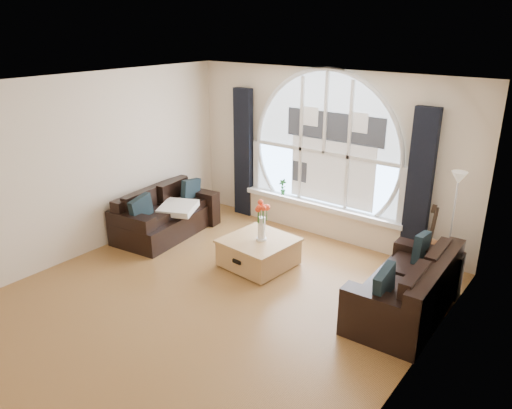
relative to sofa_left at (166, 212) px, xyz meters
name	(u,v)px	position (x,y,z in m)	size (l,w,h in m)	color
ground	(214,300)	(2.03, -1.10, -0.40)	(5.00, 5.50, 0.01)	brown
ceiling	(206,87)	(2.03, -1.10, 2.30)	(5.00, 5.50, 0.01)	silver
wall_back	(326,155)	(2.03, 1.65, 0.95)	(5.00, 0.01, 2.70)	beige
wall_left	(85,167)	(-0.47, -1.10, 0.95)	(0.01, 5.50, 2.70)	beige
wall_right	(416,260)	(4.53, -1.10, 0.95)	(0.01, 5.50, 2.70)	beige
attic_slope	(395,147)	(4.23, -1.10, 1.95)	(0.92, 5.50, 0.72)	silver
arched_window	(325,139)	(2.03, 1.62, 1.23)	(2.60, 0.06, 2.15)	silver
window_sill	(320,205)	(2.03, 1.55, 0.11)	(2.90, 0.22, 0.08)	white
window_frame	(325,139)	(2.03, 1.59, 1.23)	(2.76, 0.08, 2.15)	white
neighbor_house	(333,148)	(2.18, 1.61, 1.10)	(1.70, 0.02, 1.50)	silver
curtain_left	(243,153)	(0.43, 1.53, 0.75)	(0.35, 0.12, 2.30)	black
curtain_right	(419,188)	(3.63, 1.53, 0.75)	(0.35, 0.12, 2.30)	black
sofa_left	(166,212)	(0.00, 0.00, 0.00)	(0.85, 1.70, 0.75)	black
sofa_right	(406,284)	(4.08, 0.09, 0.00)	(0.88, 1.75, 0.78)	black
coffee_chest	(259,251)	(1.91, 0.03, -0.17)	(0.93, 0.93, 0.46)	#AB7F4B
throw_blanket	(178,208)	(0.22, 0.07, 0.10)	(0.55, 0.55, 0.10)	silver
vase_flowers	(262,215)	(1.95, 0.04, 0.41)	(0.24, 0.24, 0.70)	white
floor_lamp	(451,230)	(4.25, 1.12, 0.40)	(0.24, 0.24, 1.60)	#B2B2B2
guitar	(433,238)	(3.97, 1.34, 0.13)	(0.36, 0.24, 1.06)	brown
potted_plant	(283,187)	(1.28, 1.55, 0.29)	(0.14, 0.10, 0.27)	#1E6023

